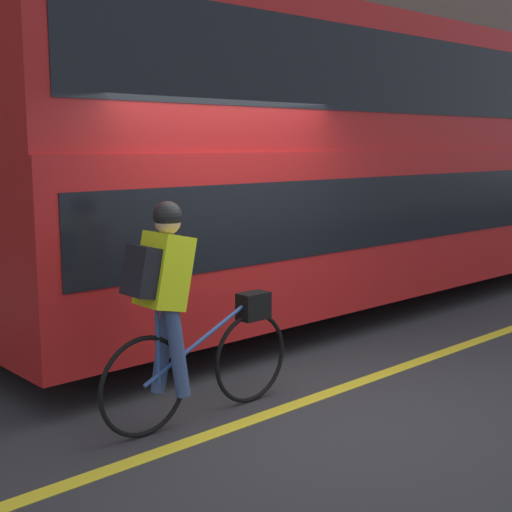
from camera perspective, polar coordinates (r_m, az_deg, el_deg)
ground_plane at (r=6.16m, az=3.00°, el=-11.12°), size 80.00×80.00×0.00m
road_center_line at (r=6.06m, az=4.09°, el=-11.45°), size 50.00×0.14×0.01m
sidewalk_curb at (r=9.96m, az=-17.08°, el=-3.27°), size 60.00×2.24×0.14m
bus at (r=9.30m, az=7.16°, el=8.15°), size 9.66×2.45×3.56m
cyclist_on_bike at (r=5.34m, az=-6.04°, el=-4.11°), size 1.80×0.32×1.71m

